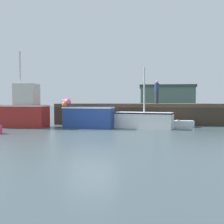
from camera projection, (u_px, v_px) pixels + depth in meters
name	position (u px, v px, depth m)	size (l,w,h in m)	color
ground	(92.00, 135.00, 12.88)	(120.00, 160.00, 0.10)	#3D4C51
pier	(137.00, 107.00, 19.80)	(11.92, 6.10, 1.52)	brown
fishing_boat_near_left	(22.00, 111.00, 16.14)	(3.56, 1.51, 4.91)	maroon
fishing_boat_near_right	(87.00, 116.00, 15.54)	(3.38, 1.38, 1.87)	navy
fishing_boat_mid	(144.00, 119.00, 15.57)	(3.80, 2.22, 3.82)	silver
rowboat	(178.00, 124.00, 16.19)	(1.95, 0.79, 0.47)	silver
dockworker	(157.00, 92.00, 19.59)	(0.34, 0.34, 1.82)	#2D3342
warehouse	(166.00, 98.00, 49.21)	(10.48, 6.63, 4.90)	#4C6656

